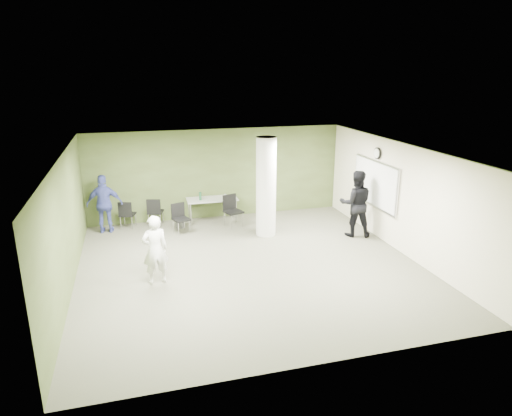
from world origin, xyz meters
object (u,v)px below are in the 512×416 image
object	(u,v)px
man_blue	(105,204)
folding_table	(212,200)
man_black	(356,204)
chair_back_left	(127,213)
woman_white	(155,250)

from	to	relation	value
man_blue	folding_table	bearing A→B (deg)	-171.66
folding_table	man_black	bearing A→B (deg)	-30.62
folding_table	chair_back_left	distance (m)	2.56
folding_table	woman_white	world-z (taller)	woman_white
folding_table	chair_back_left	world-z (taller)	folding_table
woman_white	man_blue	xyz separation A→B (m)	(-1.18, 3.72, 0.07)
woman_white	man_blue	distance (m)	3.90
woman_white	man_blue	world-z (taller)	man_blue
chair_back_left	man_blue	world-z (taller)	man_blue
folding_table	man_blue	xyz separation A→B (m)	(-3.13, -0.14, 0.17)
folding_table	chair_back_left	bearing A→B (deg)	-179.31
chair_back_left	woman_white	size ratio (longest dim) A/B	0.54
man_black	folding_table	bearing A→B (deg)	-14.60
chair_back_left	woman_white	xyz separation A→B (m)	(0.61, -3.90, 0.30)
folding_table	man_blue	bearing A→B (deg)	-175.93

